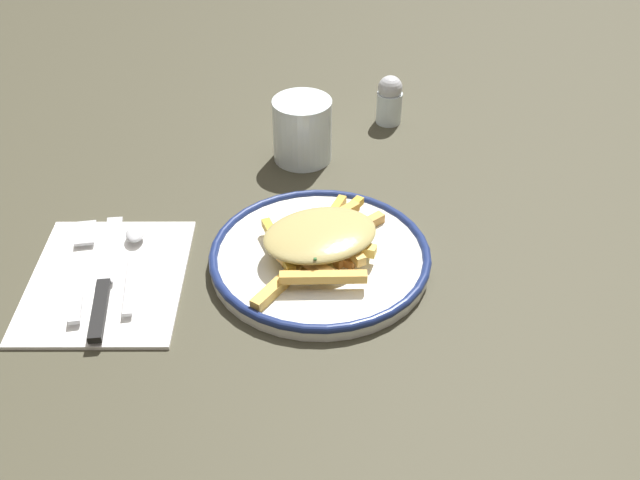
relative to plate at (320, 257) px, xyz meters
The scene contains 9 objects.
ground_plane 0.01m from the plate, ahead, with size 2.60×2.60×0.00m, color #3D3B2B.
plate is the anchor object (origin of this frame).
fries_heap 0.02m from the plate, 140.16° to the left, with size 0.16×0.20×0.04m.
napkin 0.24m from the plate, behind, with size 0.17×0.21×0.01m, color white.
fork 0.27m from the plate, behind, with size 0.04×0.18×0.01m.
knife 0.24m from the plate, behind, with size 0.03×0.21×0.01m.
spoon 0.21m from the plate, behind, with size 0.03×0.15×0.01m.
water_glass 0.23m from the plate, 92.59° to the left, with size 0.08×0.08×0.09m, color silver.
salt_shaker 0.35m from the plate, 69.66° to the left, with size 0.04×0.04×0.07m.
Camera 1 is at (-0.04, -0.67, 0.56)m, focal length 42.84 mm.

